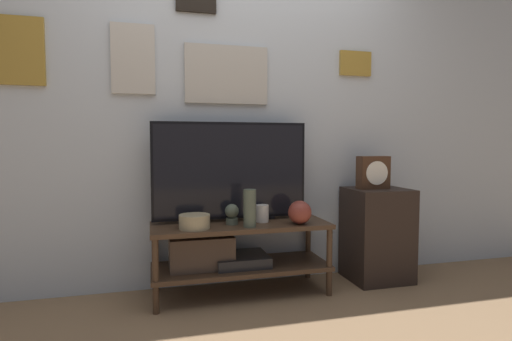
{
  "coord_description": "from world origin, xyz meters",
  "views": [
    {
      "loc": [
        -0.58,
        -2.36,
        1.03
      ],
      "look_at": [
        0.11,
        0.26,
        0.84
      ],
      "focal_mm": 28.0,
      "sensor_mm": 36.0,
      "label": 1
    }
  ],
  "objects_px": {
    "vase_wide_bowl": "(194,222)",
    "mantel_clock": "(373,172)",
    "decorative_bust": "(232,214)",
    "vase_tall_ceramic": "(250,208)",
    "television": "(231,171)",
    "candle_jar": "(262,213)",
    "vase_round_glass": "(300,212)"
  },
  "relations": [
    {
      "from": "vase_round_glass",
      "to": "candle_jar",
      "type": "xyz_separation_m",
      "value": [
        -0.22,
        0.13,
        -0.02
      ]
    },
    {
      "from": "mantel_clock",
      "to": "decorative_bust",
      "type": "bearing_deg",
      "value": -177.98
    },
    {
      "from": "decorative_bust",
      "to": "mantel_clock",
      "type": "height_order",
      "value": "mantel_clock"
    },
    {
      "from": "vase_wide_bowl",
      "to": "candle_jar",
      "type": "relative_size",
      "value": 1.65
    },
    {
      "from": "decorative_bust",
      "to": "vase_wide_bowl",
      "type": "bearing_deg",
      "value": -164.38
    },
    {
      "from": "vase_wide_bowl",
      "to": "decorative_bust",
      "type": "bearing_deg",
      "value": 15.62
    },
    {
      "from": "vase_tall_ceramic",
      "to": "decorative_bust",
      "type": "distance_m",
      "value": 0.16
    },
    {
      "from": "vase_tall_ceramic",
      "to": "mantel_clock",
      "type": "height_order",
      "value": "mantel_clock"
    },
    {
      "from": "vase_round_glass",
      "to": "decorative_bust",
      "type": "xyz_separation_m",
      "value": [
        -0.44,
        0.11,
        -0.01
      ]
    },
    {
      "from": "vase_tall_ceramic",
      "to": "vase_round_glass",
      "type": "relative_size",
      "value": 1.55
    },
    {
      "from": "decorative_bust",
      "to": "vase_tall_ceramic",
      "type": "bearing_deg",
      "value": -50.16
    },
    {
      "from": "vase_tall_ceramic",
      "to": "candle_jar",
      "type": "xyz_separation_m",
      "value": [
        0.12,
        0.14,
        -0.06
      ]
    },
    {
      "from": "mantel_clock",
      "to": "vase_round_glass",
      "type": "bearing_deg",
      "value": -167.23
    },
    {
      "from": "vase_tall_ceramic",
      "to": "television",
      "type": "bearing_deg",
      "value": 108.97
    },
    {
      "from": "candle_jar",
      "to": "decorative_bust",
      "type": "height_order",
      "value": "decorative_bust"
    },
    {
      "from": "television",
      "to": "candle_jar",
      "type": "height_order",
      "value": "television"
    },
    {
      "from": "candle_jar",
      "to": "mantel_clock",
      "type": "height_order",
      "value": "mantel_clock"
    },
    {
      "from": "vase_tall_ceramic",
      "to": "candle_jar",
      "type": "relative_size",
      "value": 2.06
    },
    {
      "from": "vase_tall_ceramic",
      "to": "decorative_bust",
      "type": "relative_size",
      "value": 1.79
    },
    {
      "from": "mantel_clock",
      "to": "vase_wide_bowl",
      "type": "bearing_deg",
      "value": -175.29
    },
    {
      "from": "television",
      "to": "candle_jar",
      "type": "distance_m",
      "value": 0.37
    },
    {
      "from": "vase_wide_bowl",
      "to": "decorative_bust",
      "type": "height_order",
      "value": "decorative_bust"
    },
    {
      "from": "vase_round_glass",
      "to": "mantel_clock",
      "type": "distance_m",
      "value": 0.7
    },
    {
      "from": "vase_wide_bowl",
      "to": "candle_jar",
      "type": "bearing_deg",
      "value": 11.5
    },
    {
      "from": "television",
      "to": "decorative_bust",
      "type": "distance_m",
      "value": 0.3
    },
    {
      "from": "vase_wide_bowl",
      "to": "mantel_clock",
      "type": "relative_size",
      "value": 0.81
    },
    {
      "from": "television",
      "to": "mantel_clock",
      "type": "distance_m",
      "value": 1.07
    },
    {
      "from": "vase_tall_ceramic",
      "to": "mantel_clock",
      "type": "relative_size",
      "value": 1.01
    },
    {
      "from": "candle_jar",
      "to": "vase_tall_ceramic",
      "type": "bearing_deg",
      "value": -131.68
    },
    {
      "from": "vase_tall_ceramic",
      "to": "decorative_bust",
      "type": "xyz_separation_m",
      "value": [
        -0.1,
        0.11,
        -0.05
      ]
    },
    {
      "from": "television",
      "to": "candle_jar",
      "type": "bearing_deg",
      "value": -23.93
    },
    {
      "from": "television",
      "to": "vase_wide_bowl",
      "type": "height_order",
      "value": "television"
    }
  ]
}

